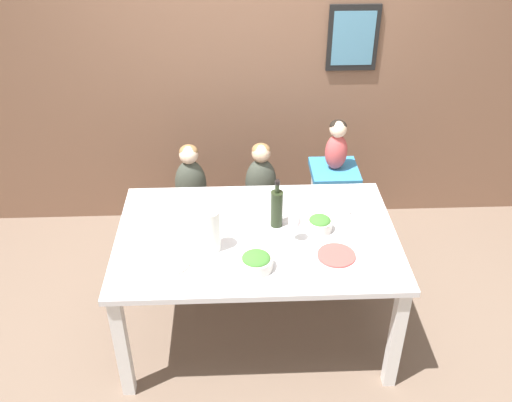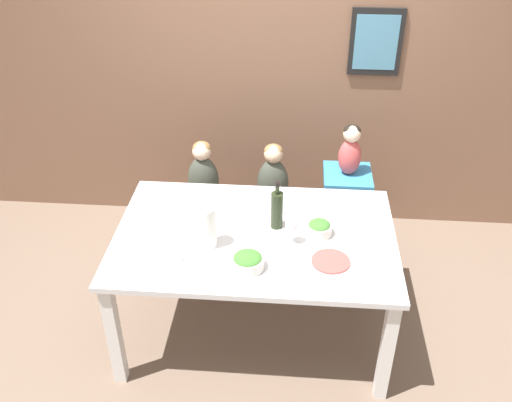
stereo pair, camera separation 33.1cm
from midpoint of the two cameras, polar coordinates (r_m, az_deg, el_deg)
name	(u,v)px [view 2 (the right image)]	position (r m, az deg, el deg)	size (l,w,h in m)	color
ground_plane	(255,327)	(3.85, 2.42, -12.56)	(14.00, 14.00, 0.00)	#705B4C
wall_back	(270,58)	(4.28, 3.70, 14.02)	(10.00, 0.09, 2.70)	brown
dining_table	(255,246)	(3.40, 2.69, -4.63)	(1.65, 1.07, 0.77)	silver
chair_far_left	(205,210)	(4.25, -2.89, -0.97)	(0.39, 0.41, 0.44)	silver
chair_far_center	(272,213)	(4.22, 3.88, -1.27)	(0.39, 0.41, 0.44)	silver
chair_right_highchair	(346,193)	(4.14, 11.25, 0.69)	(0.33, 0.35, 0.74)	silver
person_child_left	(203,174)	(4.08, -3.01, 2.59)	(0.22, 0.18, 0.49)	#3D4238
person_child_center	(273,177)	(4.05, 4.04, 2.30)	(0.22, 0.18, 0.49)	#3D4238
person_baby_right	(350,149)	(3.97, 11.81, 5.08)	(0.16, 0.13, 0.37)	#C64C4C
wine_bottle	(277,209)	(3.34, 4.94, -0.90)	(0.07, 0.07, 0.31)	#232D19
paper_towel_roll	(207,227)	(3.18, -2.01, -2.71)	(0.11, 0.11, 0.26)	white
wine_glass_near	(292,224)	(3.22, 6.53, -2.44)	(0.07, 0.07, 0.18)	white
salad_bowl_large	(248,261)	(3.08, 2.25, -6.14)	(0.18, 0.18, 0.09)	silver
salad_bowl_small	(319,228)	(3.36, 9.16, -2.78)	(0.15, 0.15, 0.09)	silver
dinner_plate_front_left	(165,256)	(3.19, -6.14, -5.61)	(0.21, 0.21, 0.01)	silver
dinner_plate_back_left	(195,207)	(3.57, -3.50, -0.67)	(0.21, 0.21, 0.01)	silver
dinner_plate_back_right	(339,213)	(3.57, 10.95, -1.32)	(0.21, 0.21, 0.01)	silver
dinner_plate_front_right	(331,261)	(3.19, 10.46, -6.06)	(0.21, 0.21, 0.01)	#D14C47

